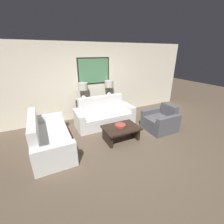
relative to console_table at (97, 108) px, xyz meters
The scene contains 10 objects.
ground_plane 2.11m from the console_table, 90.00° to the right, with size 20.00×20.00×0.00m, color brown.
back_wall 1.00m from the console_table, 90.00° to the left, with size 7.98×0.12×2.65m.
console_table is the anchor object (origin of this frame).
table_lamp_left 0.95m from the console_table, behind, with size 0.32×0.32×0.63m.
table_lamp_right 0.95m from the console_table, ahead, with size 0.32×0.32×0.63m.
couch_by_back_wall 0.65m from the console_table, 90.00° to the right, with size 1.95×0.88×0.92m.
couch_by_side 2.28m from the console_table, 143.62° to the right, with size 0.88×1.95×0.92m.
coffee_table 1.80m from the console_table, 89.51° to the right, with size 0.97×0.70×0.40m.
decorative_bowl 1.75m from the console_table, 89.47° to the right, with size 0.31×0.31×0.06m.
armchair_near_back_wall 2.32m from the console_table, 51.38° to the right, with size 0.87×0.86×0.79m.
Camera 1 is at (-1.84, -2.92, 2.33)m, focal length 24.00 mm.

